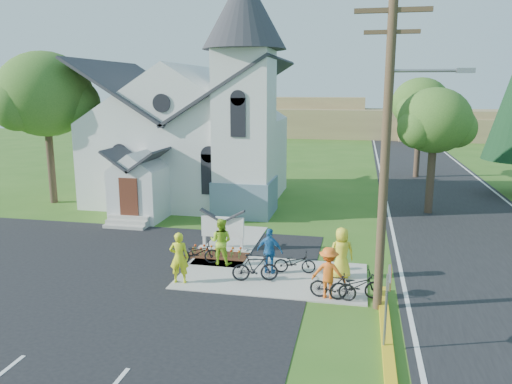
% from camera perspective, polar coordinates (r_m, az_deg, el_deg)
% --- Properties ---
extents(ground, '(120.00, 120.00, 0.00)m').
position_cam_1_polar(ground, '(19.00, -2.88, -9.84)').
color(ground, '#32601B').
rests_on(ground, ground).
extents(parking_lot, '(20.00, 16.00, 0.02)m').
position_cam_1_polar(parking_lot, '(20.23, -24.28, -9.52)').
color(parking_lot, black).
rests_on(parking_lot, ground).
extents(road, '(8.00, 90.00, 0.02)m').
position_cam_1_polar(road, '(33.27, 21.00, -1.11)').
color(road, black).
rests_on(road, ground).
extents(sidewalk, '(7.00, 4.00, 0.05)m').
position_cam_1_polar(sidewalk, '(19.15, 1.91, -9.58)').
color(sidewalk, '#ABA89B').
rests_on(sidewalk, ground).
extents(church, '(12.35, 12.00, 13.00)m').
position_cam_1_polar(church, '(31.25, -6.95, 8.52)').
color(church, silver).
rests_on(church, ground).
extents(church_sign, '(2.20, 0.40, 1.70)m').
position_cam_1_polar(church_sign, '(21.90, -3.83, -4.06)').
color(church_sign, '#ABA89B').
rests_on(church_sign, ground).
extents(flower_bed, '(2.60, 1.10, 0.07)m').
position_cam_1_polar(flower_bed, '(21.37, -4.45, -7.26)').
color(flower_bed, '#331C0E').
rests_on(flower_bed, ground).
extents(utility_pole, '(3.45, 0.28, 10.00)m').
position_cam_1_polar(utility_pole, '(15.67, 14.86, 5.53)').
color(utility_pole, '#413020').
rests_on(utility_pole, ground).
extents(stop_sign, '(0.11, 0.76, 2.48)m').
position_cam_1_polar(stop_sign, '(13.92, 14.89, -10.68)').
color(stop_sign, gray).
rests_on(stop_sign, ground).
extents(tree_lot_corner, '(5.60, 5.60, 9.15)m').
position_cam_1_polar(tree_lot_corner, '(32.81, -22.96, 10.21)').
color(tree_lot_corner, '#34231C').
rests_on(tree_lot_corner, ground).
extents(tree_road_near, '(4.00, 4.00, 7.05)m').
position_cam_1_polar(tree_road_near, '(29.39, 19.74, 7.63)').
color(tree_road_near, '#34231C').
rests_on(tree_road_near, ground).
extents(tree_road_mid, '(4.40, 4.40, 7.80)m').
position_cam_1_polar(tree_road_mid, '(41.33, 18.29, 9.55)').
color(tree_road_mid, '#34231C').
rests_on(tree_road_mid, ground).
extents(distant_hills, '(61.00, 10.00, 5.60)m').
position_cam_1_polar(distant_hills, '(73.56, 10.99, 7.87)').
color(distant_hills, olive).
rests_on(distant_hills, ground).
extents(cyclist_0, '(0.76, 0.56, 1.89)m').
position_cam_1_polar(cyclist_0, '(18.39, -8.77, -7.42)').
color(cyclist_0, yellow).
rests_on(cyclist_0, sidewalk).
extents(bike_0, '(1.88, 1.07, 0.93)m').
position_cam_1_polar(bike_0, '(20.32, -6.75, -6.90)').
color(bike_0, black).
rests_on(bike_0, sidewalk).
extents(cyclist_1, '(0.98, 0.80, 1.88)m').
position_cam_1_polar(cyclist_1, '(20.08, -4.03, -5.65)').
color(cyclist_1, '#99CE26').
rests_on(cyclist_1, sidewalk).
extents(bike_1, '(1.77, 0.87, 1.02)m').
position_cam_1_polar(bike_1, '(18.45, -0.10, -8.64)').
color(bike_1, black).
rests_on(bike_1, sidewalk).
extents(cyclist_2, '(1.09, 0.62, 1.76)m').
position_cam_1_polar(cyclist_2, '(19.09, 1.60, -6.76)').
color(cyclist_2, '#2165A6').
rests_on(cyclist_2, sidewalk).
extents(bike_2, '(1.63, 0.70, 0.83)m').
position_cam_1_polar(bike_2, '(19.31, 4.46, -8.03)').
color(bike_2, black).
rests_on(bike_2, sidewalk).
extents(cyclist_3, '(1.19, 0.75, 1.77)m').
position_cam_1_polar(cyclist_3, '(17.12, 8.30, -9.10)').
color(cyclist_3, orange).
rests_on(cyclist_3, sidewalk).
extents(bike_3, '(1.63, 0.67, 0.95)m').
position_cam_1_polar(bike_3, '(17.16, 8.78, -10.54)').
color(bike_3, black).
rests_on(bike_3, sidewalk).
extents(cyclist_4, '(1.08, 0.86, 1.92)m').
position_cam_1_polar(cyclist_4, '(18.91, 9.75, -6.86)').
color(cyclist_4, yellow).
rests_on(cyclist_4, sidewalk).
extents(bike_4, '(1.93, 1.13, 0.96)m').
position_cam_1_polar(bike_4, '(17.29, 11.36, -10.45)').
color(bike_4, black).
rests_on(bike_4, sidewalk).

